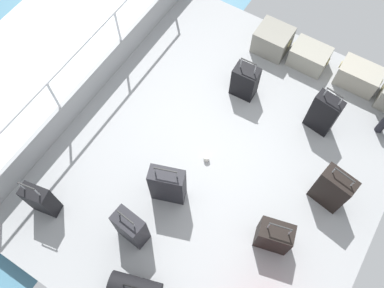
% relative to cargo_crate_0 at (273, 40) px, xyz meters
% --- Properties ---
extents(ground_plane, '(4.40, 5.20, 0.06)m').
position_rel_cargo_crate_0_xyz_m(ground_plane, '(0.30, -2.11, -0.23)').
color(ground_plane, '#939699').
extents(gunwale_port, '(0.06, 5.20, 0.45)m').
position_rel_cargo_crate_0_xyz_m(gunwale_port, '(-1.87, -2.11, 0.02)').
color(gunwale_port, '#939699').
rests_on(gunwale_port, ground_plane).
extents(railing_port, '(0.04, 4.20, 1.02)m').
position_rel_cargo_crate_0_xyz_m(railing_port, '(-1.87, -2.11, 0.58)').
color(railing_port, silver).
rests_on(railing_port, ground_plane).
extents(sea_wake, '(12.00, 12.00, 0.01)m').
position_rel_cargo_crate_0_xyz_m(sea_wake, '(-3.30, -2.11, -0.54)').
color(sea_wake, teal).
rests_on(sea_wake, ground_plane).
extents(cargo_crate_0, '(0.56, 0.47, 0.41)m').
position_rel_cargo_crate_0_xyz_m(cargo_crate_0, '(0.00, 0.00, 0.00)').
color(cargo_crate_0, gray).
rests_on(cargo_crate_0, ground_plane).
extents(cargo_crate_1, '(0.60, 0.41, 0.34)m').
position_rel_cargo_crate_0_xyz_m(cargo_crate_1, '(0.62, 0.03, -0.03)').
color(cargo_crate_1, gray).
rests_on(cargo_crate_1, ground_plane).
extents(cargo_crate_2, '(0.64, 0.38, 0.36)m').
position_rel_cargo_crate_0_xyz_m(cargo_crate_2, '(1.41, 0.08, -0.02)').
color(cargo_crate_2, '#9E9989').
rests_on(cargo_crate_2, ground_plane).
extents(suitcase_0, '(0.40, 0.24, 0.87)m').
position_rel_cargo_crate_0_xyz_m(suitcase_0, '(1.22, -0.93, 0.14)').
color(suitcase_0, black).
rests_on(suitcase_0, ground_plane).
extents(suitcase_1, '(0.39, 0.26, 0.78)m').
position_rel_cargo_crate_0_xyz_m(suitcase_1, '(-0.11, -3.62, 0.12)').
color(suitcase_1, black).
rests_on(suitcase_1, ground_plane).
extents(suitcase_2, '(0.45, 0.30, 0.83)m').
position_rel_cargo_crate_0_xyz_m(suitcase_2, '(1.76, -1.89, 0.15)').
color(suitcase_2, black).
rests_on(suitcase_2, ground_plane).
extents(suitcase_3, '(0.46, 0.35, 0.71)m').
position_rel_cargo_crate_0_xyz_m(suitcase_3, '(1.40, -2.78, 0.06)').
color(suitcase_3, black).
rests_on(suitcase_3, ground_plane).
extents(suitcase_4, '(0.37, 0.25, 0.81)m').
position_rel_cargo_crate_0_xyz_m(suitcase_4, '(-1.27, -3.93, 0.10)').
color(suitcase_4, black).
rests_on(suitcase_4, ground_plane).
extents(suitcase_5, '(0.37, 0.27, 0.75)m').
position_rel_cargo_crate_0_xyz_m(suitcase_5, '(0.02, -0.98, 0.07)').
color(suitcase_5, black).
rests_on(suitcase_5, ground_plane).
extents(suitcase_6, '(0.48, 0.34, 0.86)m').
position_rel_cargo_crate_0_xyz_m(suitcase_6, '(-0.02, -2.94, 0.15)').
color(suitcase_6, black).
rests_on(suitcase_6, ground_plane).
extents(paper_cup, '(0.08, 0.08, 0.10)m').
position_rel_cargo_crate_0_xyz_m(paper_cup, '(0.13, -2.24, -0.15)').
color(paper_cup, white).
rests_on(paper_cup, ground_plane).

